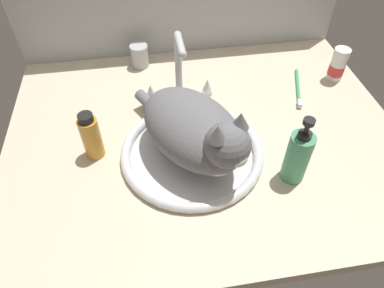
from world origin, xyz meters
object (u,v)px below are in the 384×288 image
(amber_bottle, at_px, (91,137))
(soap_pump_bottle, at_px, (298,156))
(cat, at_px, (197,131))
(metal_jar, at_px, (140,56))
(sink_basin, at_px, (192,152))
(faucet, at_px, (179,76))
(pill_bottle, at_px, (338,66))
(toothbrush, at_px, (298,89))

(amber_bottle, distance_m, soap_pump_bottle, 0.49)
(soap_pump_bottle, bearing_deg, cat, 157.66)
(metal_jar, bearing_deg, amber_bottle, -109.80)
(sink_basin, relative_size, cat, 0.90)
(metal_jar, bearing_deg, faucet, -61.68)
(sink_basin, relative_size, faucet, 1.68)
(metal_jar, xyz_separation_m, pill_bottle, (0.60, -0.17, 0.01))
(faucet, relative_size, soap_pump_bottle, 1.16)
(metal_jar, distance_m, pill_bottle, 0.62)
(faucet, height_order, soap_pump_bottle, faucet)
(pill_bottle, distance_m, toothbrush, 0.14)
(faucet, xyz_separation_m, cat, (0.01, -0.24, 0.01))
(sink_basin, xyz_separation_m, metal_jar, (-0.10, 0.42, 0.03))
(metal_jar, bearing_deg, toothbrush, -24.21)
(faucet, height_order, amber_bottle, faucet)
(soap_pump_bottle, bearing_deg, faucet, 124.20)
(faucet, bearing_deg, metal_jar, 118.32)
(sink_basin, distance_m, metal_jar, 0.43)
(sink_basin, relative_size, metal_jar, 4.86)
(faucet, distance_m, amber_bottle, 0.30)
(sink_basin, relative_size, amber_bottle, 2.71)
(toothbrush, bearing_deg, sink_basin, -149.97)
(amber_bottle, bearing_deg, pill_bottle, 15.64)
(faucet, distance_m, pill_bottle, 0.50)
(cat, bearing_deg, toothbrush, 32.62)
(amber_bottle, height_order, pill_bottle, amber_bottle)
(pill_bottle, bearing_deg, sink_basin, -153.35)
(cat, bearing_deg, metal_jar, 104.62)
(cat, distance_m, metal_jar, 0.45)
(amber_bottle, bearing_deg, cat, -13.37)
(amber_bottle, relative_size, metal_jar, 1.79)
(pill_bottle, bearing_deg, metal_jar, 164.10)
(soap_pump_bottle, distance_m, pill_bottle, 0.45)
(amber_bottle, xyz_separation_m, metal_jar, (0.14, 0.38, -0.03))
(amber_bottle, height_order, soap_pump_bottle, soap_pump_bottle)
(toothbrush, bearing_deg, pill_bottle, 16.38)
(metal_jar, xyz_separation_m, toothbrush, (0.47, -0.21, -0.03))
(faucet, xyz_separation_m, toothbrush, (0.36, -0.02, -0.08))
(cat, relative_size, amber_bottle, 3.01)
(sink_basin, distance_m, toothbrush, 0.42)
(sink_basin, distance_m, pill_bottle, 0.55)
(faucet, height_order, pill_bottle, faucet)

